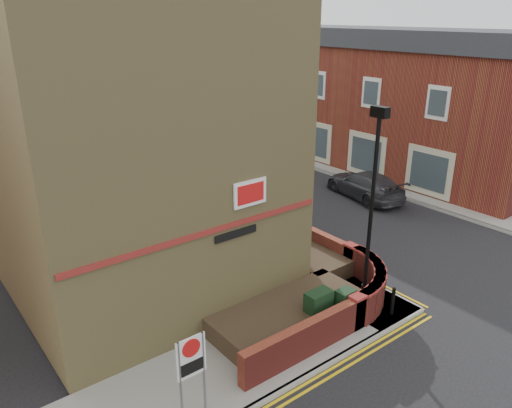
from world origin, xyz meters
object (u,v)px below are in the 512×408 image
object	(u,v)px
lamppost	(371,212)
silver_car_near	(260,190)
zone_sign	(192,364)
utility_cabinet_large	(318,310)

from	to	relation	value
lamppost	silver_car_near	bearing A→B (deg)	70.42
lamppost	silver_car_near	world-z (taller)	lamppost
silver_car_near	zone_sign	bearing A→B (deg)	-117.97
silver_car_near	lamppost	bearing A→B (deg)	-93.11
utility_cabinet_large	zone_sign	bearing A→B (deg)	-170.31
lamppost	utility_cabinet_large	size ratio (longest dim) A/B	5.25
lamppost	silver_car_near	xyz separation A→B (m)	(3.37, 9.46, -2.68)
lamppost	silver_car_near	distance (m)	10.39
utility_cabinet_large	zone_sign	size ratio (longest dim) A/B	0.55
utility_cabinet_large	silver_car_near	world-z (taller)	silver_car_near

